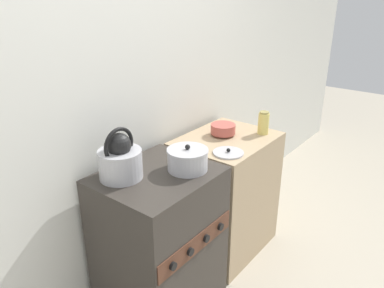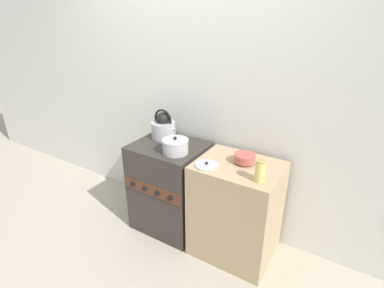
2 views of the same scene
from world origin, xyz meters
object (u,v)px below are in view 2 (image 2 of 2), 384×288
Objects in this scene: storage_jar at (260,171)px; loose_pot_lid at (207,165)px; stove at (170,186)px; kettle at (163,127)px; cooking_pot at (175,146)px; enamel_bowl at (245,158)px.

loose_pot_lid is (-0.43, 0.00, -0.07)m from storage_jar.
kettle is (-0.14, 0.12, 0.54)m from stove.
storage_jar is (0.76, -0.05, 0.01)m from cooking_pot.
kettle is at bearing 139.50° from stove.
enamel_bowl is 0.31m from loose_pot_lid.
cooking_pot is at bearing 175.93° from storage_jar.
storage_jar is at bearing -45.62° from enamel_bowl.
stove is at bearing -40.50° from kettle.
cooking_pot is 0.58m from enamel_bowl.
storage_jar is (0.19, -0.20, 0.03)m from enamel_bowl.
kettle is 0.36m from cooking_pot.
kettle is 0.85m from enamel_bowl.
storage_jar is at bearing -4.07° from cooking_pot.
cooking_pot reaches higher than enamel_bowl.
kettle reaches higher than stove.
stove is at bearing 162.75° from loose_pot_lid.
stove is at bearing 170.53° from storage_jar.
stove is 5.54× the size of storage_jar.
kettle is 0.68m from loose_pot_lid.
stove is 0.57m from kettle.
kettle is at bearing 156.51° from loose_pot_lid.
cooking_pot is 1.43× the size of storage_jar.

